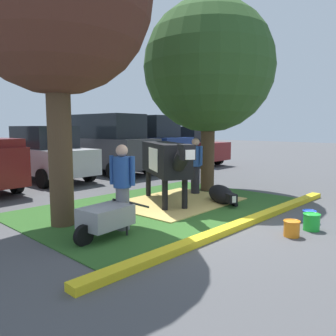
{
  "coord_description": "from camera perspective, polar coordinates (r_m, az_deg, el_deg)",
  "views": [
    {
      "loc": [
        -5.48,
        -3.86,
        1.97
      ],
      "look_at": [
        0.97,
        2.28,
        0.9
      ],
      "focal_mm": 36.13,
      "sensor_mm": 36.0,
      "label": 1
    }
  ],
  "objects": [
    {
      "name": "ground_plane",
      "position": [
        6.98,
        8.2,
        -9.6
      ],
      "size": [
        80.0,
        80.0,
        0.0
      ],
      "primitive_type": "plane",
      "color": "#4C4C4F"
    },
    {
      "name": "grass_island",
      "position": [
        8.47,
        -1.18,
        -6.52
      ],
      "size": [
        6.62,
        4.41,
        0.02
      ],
      "primitive_type": "cube",
      "color": "#2D5B23",
      "rests_on": "ground"
    },
    {
      "name": "curb_yellow",
      "position": [
        7.06,
        12.7,
        -9.02
      ],
      "size": [
        7.82,
        0.24,
        0.12
      ],
      "primitive_type": "cube",
      "color": "yellow",
      "rests_on": "ground"
    },
    {
      "name": "hay_bedding",
      "position": [
        8.91,
        1.4,
        -5.76
      ],
      "size": [
        3.29,
        2.52,
        0.04
      ],
      "primitive_type": "cube",
      "rotation": [
        0.0,
        0.0,
        0.04
      ],
      "color": "tan",
      "rests_on": "ground"
    },
    {
      "name": "shade_tree_right",
      "position": [
        10.59,
        6.89,
        16.53
      ],
      "size": [
        3.9,
        3.9,
        5.73
      ],
      "color": "#4C3823",
      "rests_on": "ground"
    },
    {
      "name": "cow_holstein",
      "position": [
        8.6,
        -0.33,
        1.45
      ],
      "size": [
        1.93,
        2.87,
        1.62
      ],
      "color": "black",
      "rests_on": "ground"
    },
    {
      "name": "calf_lying",
      "position": [
        8.89,
        9.0,
        -4.47
      ],
      "size": [
        0.97,
        1.29,
        0.48
      ],
      "color": "black",
      "rests_on": "ground"
    },
    {
      "name": "person_handler",
      "position": [
        9.9,
        4.65,
        0.59
      ],
      "size": [
        0.34,
        0.53,
        1.66
      ],
      "color": "black",
      "rests_on": "ground"
    },
    {
      "name": "person_visitor_near",
      "position": [
        6.47,
        -7.71,
        -2.82
      ],
      "size": [
        0.34,
        0.49,
        1.65
      ],
      "color": "slate",
      "rests_on": "ground"
    },
    {
      "name": "wheelbarrow",
      "position": [
        6.14,
        -10.61,
        -8.2
      ],
      "size": [
        1.62,
        0.7,
        0.63
      ],
      "color": "gray",
      "rests_on": "ground"
    },
    {
      "name": "bucket_orange",
      "position": [
        6.61,
        20.14,
        -9.5
      ],
      "size": [
        0.3,
        0.3,
        0.3
      ],
      "color": "orange",
      "rests_on": "ground"
    },
    {
      "name": "bucket_green",
      "position": [
        7.13,
        23.06,
        -8.31
      ],
      "size": [
        0.33,
        0.33,
        0.33
      ],
      "color": "green",
      "rests_on": "ground"
    },
    {
      "name": "bucket_blue",
      "position": [
        7.68,
        22.75,
        -7.5
      ],
      "size": [
        0.28,
        0.28,
        0.26
      ],
      "color": "blue",
      "rests_on": "ground"
    },
    {
      "name": "sedan_silver",
      "position": [
        13.33,
        -20.03,
        2.2
      ],
      "size": [
        2.18,
        4.48,
        2.02
      ],
      "color": "silver",
      "rests_on": "ground"
    },
    {
      "name": "suv_dark_grey",
      "position": [
        14.79,
        -10.23,
        4.03
      ],
      "size": [
        2.29,
        4.68,
        2.52
      ],
      "color": "#3D3D42",
      "rests_on": "ground"
    },
    {
      "name": "suv_black",
      "position": [
        16.54,
        -4.02,
        4.41
      ],
      "size": [
        2.29,
        4.68,
        2.52
      ],
      "color": "navy",
      "rests_on": "ground"
    },
    {
      "name": "sedan_red",
      "position": [
        18.22,
        3.15,
        3.75
      ],
      "size": [
        2.18,
        4.48,
        2.02
      ],
      "color": "maroon",
      "rests_on": "ground"
    }
  ]
}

